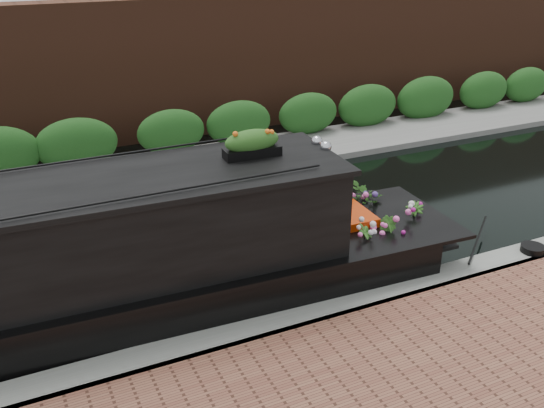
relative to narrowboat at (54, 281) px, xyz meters
name	(u,v)px	position (x,y,z in m)	size (l,w,h in m)	color
ground	(239,236)	(3.70, 1.83, -0.91)	(80.00, 80.00, 0.00)	black
near_bank_coping	(318,322)	(3.70, -1.47, -0.91)	(40.00, 0.60, 0.50)	gray
far_bank_path	(177,169)	(3.70, 6.03, -0.91)	(40.00, 2.40, 0.34)	slate
far_hedge	(168,159)	(3.70, 6.93, -0.91)	(40.00, 1.10, 2.80)	#1D4D19
far_brick_wall	(148,137)	(3.70, 9.03, -0.91)	(40.00, 1.00, 8.00)	#4A2719
narrowboat	(54,281)	(0.00, 0.00, 0.00)	(13.19, 2.87, 3.07)	black
rope_fender	(427,234)	(7.00, 0.00, -0.75)	(0.33, 0.33, 0.37)	olive
coiled_mooring_rope	(533,249)	(8.21, -1.52, -0.60)	(0.44, 0.44, 0.12)	black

